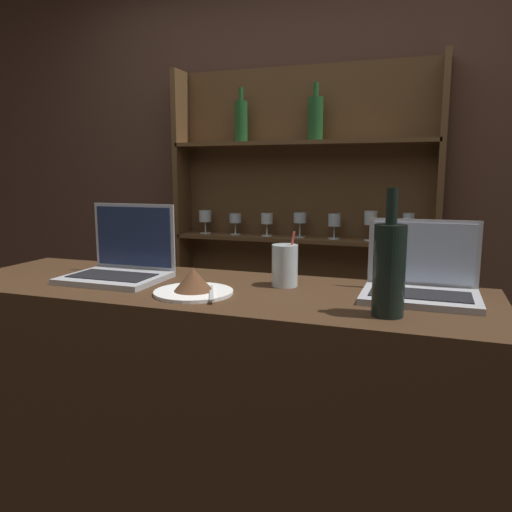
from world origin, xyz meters
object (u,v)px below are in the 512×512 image
cake_plate (194,284)px  water_glass (285,265)px  wine_bottle_dark (389,268)px  laptop_near (122,263)px  laptop_far (421,281)px

cake_plate → water_glass: (0.22, 0.19, 0.04)m
cake_plate → wine_bottle_dark: bearing=-4.4°
laptop_near → water_glass: (0.54, 0.07, 0.01)m
laptop_near → cake_plate: 0.34m
laptop_far → wine_bottle_dark: 0.24m
cake_plate → water_glass: water_glass is taller
laptop_far → water_glass: (-0.40, 0.01, 0.02)m
wine_bottle_dark → laptop_near: bearing=169.5°
cake_plate → laptop_far: bearing=16.3°
laptop_near → wine_bottle_dark: bearing=-10.5°
laptop_far → cake_plate: 0.64m
laptop_near → laptop_far: bearing=3.8°
laptop_far → wine_bottle_dark: wine_bottle_dark is taller
laptop_far → water_glass: size_ratio=1.83×
water_glass → wine_bottle_dark: size_ratio=0.55×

